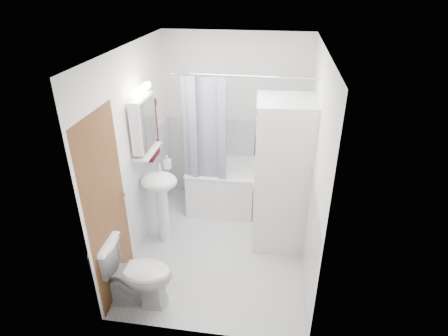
# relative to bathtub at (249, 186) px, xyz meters

# --- Properties ---
(floor) EXTENTS (2.60, 2.60, 0.00)m
(floor) POSITION_rel_bathtub_xyz_m (-0.25, -0.92, -0.36)
(floor) COLOR #B8B8BD
(floor) RESTS_ON ground
(room_walls) EXTENTS (2.60, 2.60, 2.60)m
(room_walls) POSITION_rel_bathtub_xyz_m (-0.25, -0.92, 1.13)
(room_walls) COLOR white
(room_walls) RESTS_ON ground
(wainscot) EXTENTS (1.98, 2.58, 2.58)m
(wainscot) POSITION_rel_bathtub_xyz_m (-0.25, -0.63, 0.24)
(wainscot) COLOR white
(wainscot) RESTS_ON ground
(door) EXTENTS (0.05, 2.00, 2.00)m
(door) POSITION_rel_bathtub_xyz_m (-1.20, -1.47, 0.64)
(door) COLOR brown
(door) RESTS_ON ground
(bathtub) EXTENTS (1.70, 0.80, 0.65)m
(bathtub) POSITION_rel_bathtub_xyz_m (0.00, 0.00, 0.00)
(bathtub) COLOR white
(bathtub) RESTS_ON ground
(tub_spout) EXTENTS (0.04, 0.12, 0.04)m
(tub_spout) POSITION_rel_bathtub_xyz_m (0.20, 0.33, 0.61)
(tub_spout) COLOR silver
(tub_spout) RESTS_ON room_walls
(curtain_rod) EXTENTS (1.88, 0.02, 0.02)m
(curtain_rod) POSITION_rel_bathtub_xyz_m (-0.00, -0.34, 1.64)
(curtain_rod) COLOR silver
(curtain_rod) RESTS_ON room_walls
(shower_curtain) EXTENTS (0.55, 0.02, 1.45)m
(shower_curtain) POSITION_rel_bathtub_xyz_m (-0.56, -0.34, 0.89)
(shower_curtain) COLOR #171448
(shower_curtain) RESTS_ON curtain_rod
(sink) EXTENTS (0.44, 0.37, 1.04)m
(sink) POSITION_rel_bathtub_xyz_m (-1.01, -0.90, 0.35)
(sink) COLOR white
(sink) RESTS_ON ground
(medicine_cabinet) EXTENTS (0.13, 0.50, 0.71)m
(medicine_cabinet) POSITION_rel_bathtub_xyz_m (-1.16, -0.82, 1.21)
(medicine_cabinet) COLOR white
(medicine_cabinet) RESTS_ON room_walls
(shelf) EXTENTS (0.18, 0.54, 0.02)m
(shelf) POSITION_rel_bathtub_xyz_m (-1.14, -0.82, 0.84)
(shelf) COLOR silver
(shelf) RESTS_ON room_walls
(shower_caddy) EXTENTS (0.22, 0.06, 0.02)m
(shower_caddy) POSITION_rel_bathtub_xyz_m (0.25, 0.32, 0.79)
(shower_caddy) COLOR silver
(shower_caddy) RESTS_ON room_walls
(towel) EXTENTS (0.07, 0.31, 0.75)m
(towel) POSITION_rel_bathtub_xyz_m (-1.19, -0.47, 0.98)
(towel) COLOR #511426
(towel) RESTS_ON room_walls
(washer_dryer) EXTENTS (0.70, 0.69, 1.85)m
(washer_dryer) POSITION_rel_bathtub_xyz_m (0.42, -0.67, 0.57)
(washer_dryer) COLOR white
(washer_dryer) RESTS_ON ground
(toilet) EXTENTS (0.76, 0.44, 0.73)m
(toilet) POSITION_rel_bathtub_xyz_m (-0.97, -1.92, 0.01)
(toilet) COLOR white
(toilet) RESTS_ON ground
(soap_pump) EXTENTS (0.08, 0.17, 0.08)m
(soap_pump) POSITION_rel_bathtub_xyz_m (-0.96, -0.67, 0.59)
(soap_pump) COLOR gray
(soap_pump) RESTS_ON sink
(shelf_bottle) EXTENTS (0.07, 0.18, 0.07)m
(shelf_bottle) POSITION_rel_bathtub_xyz_m (-1.14, -0.97, 0.89)
(shelf_bottle) COLOR gray
(shelf_bottle) RESTS_ON shelf
(shelf_cup) EXTENTS (0.10, 0.09, 0.10)m
(shelf_cup) POSITION_rel_bathtub_xyz_m (-1.14, -0.70, 0.91)
(shelf_cup) COLOR gray
(shelf_cup) RESTS_ON shelf
(shampoo_a) EXTENTS (0.13, 0.17, 0.13)m
(shampoo_a) POSITION_rel_bathtub_xyz_m (0.10, 0.32, 0.87)
(shampoo_a) COLOR gray
(shampoo_a) RESTS_ON shower_caddy
(shampoo_b) EXTENTS (0.08, 0.21, 0.08)m
(shampoo_b) POSITION_rel_bathtub_xyz_m (0.22, 0.32, 0.84)
(shampoo_b) COLOR #2E28A1
(shampoo_b) RESTS_ON shower_caddy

